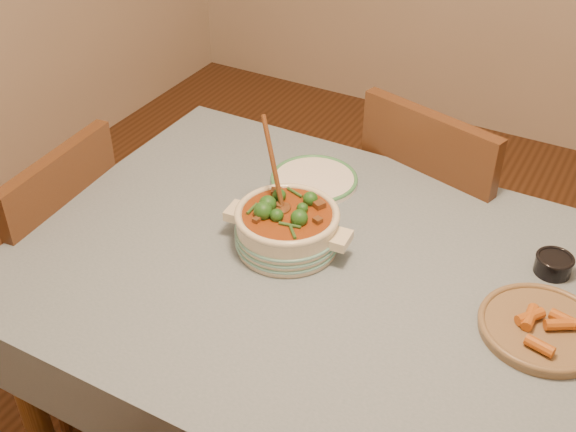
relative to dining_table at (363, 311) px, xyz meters
The scene contains 7 objects.
dining_table is the anchor object (origin of this frame).
stew_casserole 0.27m from the dining_table, behind, with size 0.32×0.27×0.30m.
white_plate 0.44m from the dining_table, 133.39° to the left, with size 0.32×0.32×0.02m.
condiment_bowl 0.46m from the dining_table, 33.83° to the left, with size 0.10×0.10×0.05m.
fried_plate 0.41m from the dining_table, ahead, with size 0.32×0.32×0.05m.
chair_far 0.65m from the dining_table, 91.80° to the left, with size 0.54×0.54×0.93m.
chair_left 0.97m from the dining_table, behind, with size 0.45×0.45×0.90m.
Camera 1 is at (0.45, -1.18, 1.85)m, focal length 45.00 mm.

